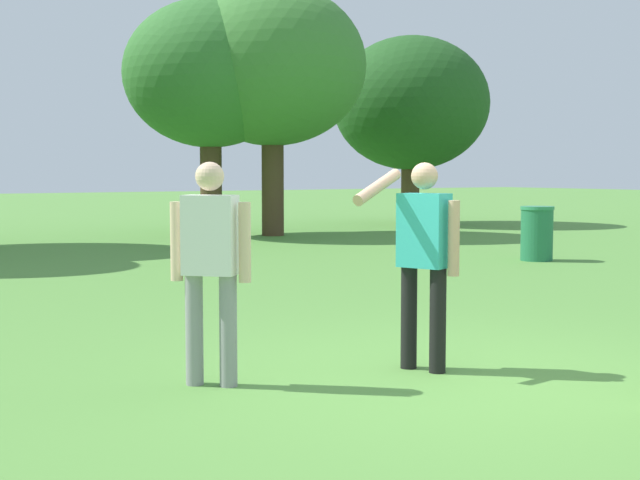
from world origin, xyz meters
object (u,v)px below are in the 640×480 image
Objects in this scene: trash_can_beside_table at (537,233)px; person_bystander at (423,249)px; tree_back_right at (411,104)px; tree_slender_mid at (210,75)px; tree_back_left at (272,67)px; person_catcher at (210,258)px.

person_bystander is at bearing -142.30° from trash_can_beside_table.
trash_can_beside_table is 11.18m from tree_back_right.
tree_slender_mid is 1.52m from tree_back_left.
tree_back_left is at bearing 64.81° from person_bystander.
person_catcher is 1.71× the size of trash_can_beside_table.
tree_back_right is (12.02, 15.15, 2.61)m from person_bystander.
trash_can_beside_table is at bearing -83.41° from tree_back_left.
tree_slender_mid is at bearing 154.63° from tree_back_left.
tree_slender_mid reaches higher than person_catcher.
person_catcher is 0.30× the size of tree_back_right.
tree_back_right reaches higher than person_catcher.
tree_slender_mid is 0.94× the size of tree_back_left.
tree_back_left is (-0.90, 7.80, 3.63)m from trash_can_beside_table.
tree_back_left is 1.09× the size of tree_back_right.
tree_back_right is at bearing 51.57° from person_bystander.
tree_back_left is (7.89, 12.89, 3.17)m from person_catcher.
trash_can_beside_table is at bearing -116.76° from tree_back_right.
trash_can_beside_table is (7.19, 5.55, -0.48)m from person_bystander.
trash_can_beside_table is at bearing 37.70° from person_bystander.
tree_back_left reaches higher than trash_can_beside_table.
tree_back_left is at bearing 96.59° from trash_can_beside_table.
tree_back_right is at bearing 17.35° from tree_back_left.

